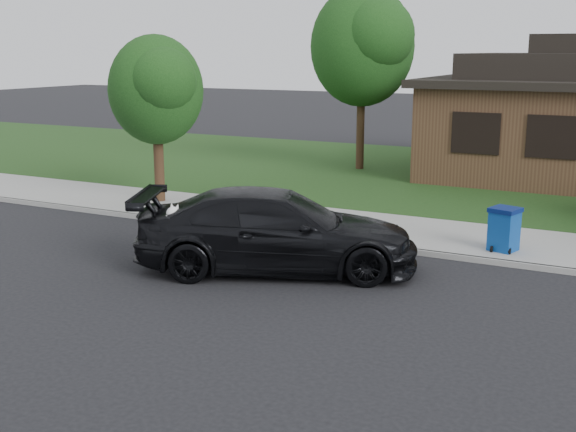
% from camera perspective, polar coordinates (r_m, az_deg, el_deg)
% --- Properties ---
extents(ground, '(120.00, 120.00, 0.00)m').
position_cam_1_polar(ground, '(12.76, 3.31, -6.67)').
color(ground, black).
rests_on(ground, ground).
extents(sidewalk, '(60.00, 3.00, 0.12)m').
position_cam_1_polar(sidewalk, '(17.25, 9.96, -1.39)').
color(sidewalk, gray).
rests_on(sidewalk, ground).
extents(curb, '(60.00, 0.12, 0.12)m').
position_cam_1_polar(curb, '(15.87, 8.37, -2.60)').
color(curb, gray).
rests_on(curb, ground).
extents(lawn, '(60.00, 13.00, 0.13)m').
position_cam_1_polar(lawn, '(24.86, 15.39, 2.75)').
color(lawn, '#193814').
rests_on(lawn, ground).
extents(sedan, '(5.97, 4.23, 1.60)m').
position_cam_1_polar(sedan, '(14.25, -0.92, -1.16)').
color(sedan, black).
rests_on(sedan, ground).
extents(recycling_bin, '(0.69, 0.69, 0.93)m').
position_cam_1_polar(recycling_bin, '(15.94, 16.71, -0.98)').
color(recycling_bin, navy).
rests_on(recycling_bin, sidewalk).
extents(tree_0, '(3.78, 3.60, 6.34)m').
position_cam_1_polar(tree_0, '(25.58, 6.14, 13.35)').
color(tree_0, '#332114').
rests_on(tree_0, ground).
extents(tree_2, '(2.73, 2.60, 4.59)m').
position_cam_1_polar(tree_2, '(20.22, -10.28, 9.90)').
color(tree_2, '#332114').
rests_on(tree_2, ground).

